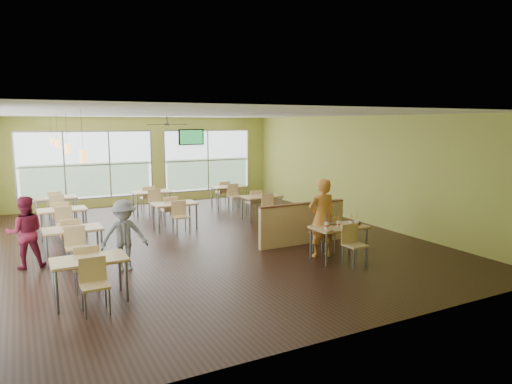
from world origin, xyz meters
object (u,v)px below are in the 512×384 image
(main_table, at_px, (339,231))
(half_wall_divider, at_px, (302,223))
(man_plaid, at_px, (322,218))
(food_basket, at_px, (356,223))

(main_table, xyz_separation_m, half_wall_divider, (0.00, 1.45, -0.11))
(man_plaid, relative_size, food_basket, 7.16)
(main_table, height_order, food_basket, main_table)
(half_wall_divider, xyz_separation_m, man_plaid, (-0.22, -1.10, 0.36))
(main_table, xyz_separation_m, man_plaid, (-0.22, 0.35, 0.26))
(main_table, bearing_deg, man_plaid, 121.95)
(main_table, xyz_separation_m, food_basket, (0.46, -0.01, 0.15))
(main_table, relative_size, half_wall_divider, 0.63)
(half_wall_divider, bearing_deg, main_table, -90.00)
(food_basket, bearing_deg, man_plaid, 152.35)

